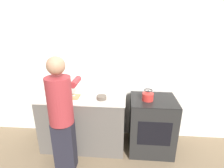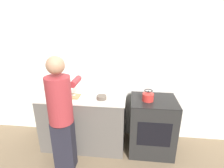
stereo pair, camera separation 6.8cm
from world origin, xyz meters
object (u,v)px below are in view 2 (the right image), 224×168
(canister_jar, at_px, (51,88))
(cutting_board, at_px, (71,96))
(bowl_prep, at_px, (102,97))
(person, at_px, (61,112))
(kettle, at_px, (148,96))
(oven, at_px, (152,125))
(knife, at_px, (68,95))

(canister_jar, bearing_deg, cutting_board, -20.33)
(cutting_board, xyz_separation_m, bowl_prep, (0.51, -0.04, 0.02))
(person, distance_m, kettle, 1.27)
(oven, relative_size, canister_jar, 5.44)
(person, height_order, knife, person)
(person, height_order, bowl_prep, person)
(knife, bearing_deg, person, -91.10)
(knife, relative_size, kettle, 1.36)
(oven, distance_m, kettle, 0.54)
(oven, bearing_deg, knife, -178.19)
(person, bearing_deg, canister_jar, 123.58)
(kettle, relative_size, canister_jar, 1.01)
(bowl_prep, relative_size, canister_jar, 0.90)
(oven, xyz_separation_m, canister_jar, (-1.68, 0.09, 0.55))
(person, bearing_deg, knife, 98.44)
(kettle, bearing_deg, cutting_board, -179.69)
(oven, bearing_deg, canister_jar, 176.94)
(person, height_order, kettle, person)
(oven, xyz_separation_m, cutting_board, (-1.31, -0.05, 0.48))
(knife, relative_size, canister_jar, 1.37)
(person, bearing_deg, kettle, 21.28)
(oven, height_order, canister_jar, canister_jar)
(cutting_board, bearing_deg, kettle, 0.31)
(bowl_prep, height_order, canister_jar, canister_jar)
(cutting_board, relative_size, kettle, 1.71)
(oven, bearing_deg, person, -158.63)
(bowl_prep, bearing_deg, knife, 175.46)
(person, height_order, cutting_board, person)
(cutting_board, distance_m, canister_jar, 0.40)
(person, relative_size, cutting_board, 5.71)
(kettle, bearing_deg, oven, 22.47)
(canister_jar, bearing_deg, oven, -3.06)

